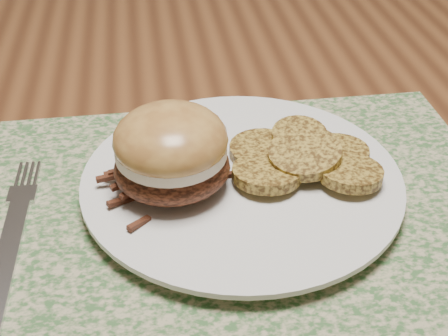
% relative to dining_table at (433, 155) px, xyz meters
% --- Properties ---
extents(dining_table, '(1.50, 0.90, 0.75)m').
position_rel_dining_table_xyz_m(dining_table, '(0.00, 0.00, 0.00)').
color(dining_table, brown).
rests_on(dining_table, ground).
extents(placemat, '(0.45, 0.33, 0.00)m').
position_rel_dining_table_xyz_m(placemat, '(-0.25, -0.16, 0.08)').
color(placemat, '#355D30').
rests_on(placemat, dining_table).
extents(dinner_plate, '(0.26, 0.26, 0.02)m').
position_rel_dining_table_xyz_m(dinner_plate, '(-0.25, -0.14, 0.09)').
color(dinner_plate, silver).
rests_on(dinner_plate, placemat).
extents(pork_sandwich, '(0.10, 0.10, 0.07)m').
position_rel_dining_table_xyz_m(pork_sandwich, '(-0.31, -0.15, 0.13)').
color(pork_sandwich, black).
rests_on(pork_sandwich, dinner_plate).
extents(roasted_potatoes, '(0.15, 0.13, 0.03)m').
position_rel_dining_table_xyz_m(roasted_potatoes, '(-0.20, -0.13, 0.11)').
color(roasted_potatoes, olive).
rests_on(roasted_potatoes, dinner_plate).
extents(fork, '(0.03, 0.20, 0.00)m').
position_rel_dining_table_xyz_m(fork, '(-0.44, -0.17, 0.09)').
color(fork, silver).
rests_on(fork, placemat).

